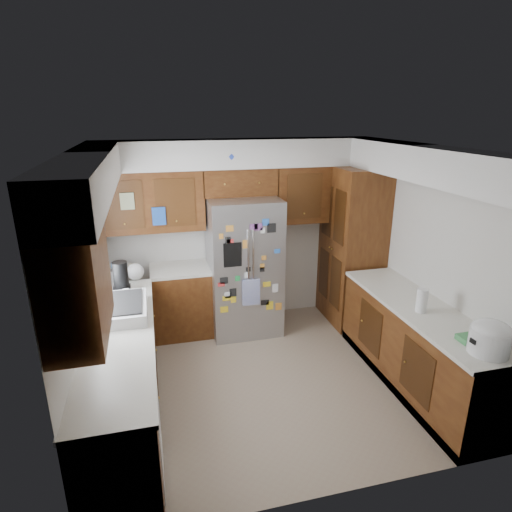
# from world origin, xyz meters

# --- Properties ---
(floor) EXTENTS (3.60, 3.60, 0.00)m
(floor) POSITION_xyz_m (0.00, 0.00, 0.00)
(floor) COLOR gray
(floor) RESTS_ON ground
(room_shell) EXTENTS (3.64, 3.24, 2.52)m
(room_shell) POSITION_xyz_m (-0.11, 0.36, 1.82)
(room_shell) COLOR beige
(room_shell) RESTS_ON ground
(left_counter_run) EXTENTS (1.36, 3.20, 0.92)m
(left_counter_run) POSITION_xyz_m (-1.36, 0.03, 0.43)
(left_counter_run) COLOR #451F0D
(left_counter_run) RESTS_ON ground
(right_counter_run) EXTENTS (0.63, 2.25, 0.92)m
(right_counter_run) POSITION_xyz_m (1.50, -0.47, 0.42)
(right_counter_run) COLOR #451F0D
(right_counter_run) RESTS_ON ground
(pantry) EXTENTS (0.60, 0.90, 2.15)m
(pantry) POSITION_xyz_m (1.50, 1.15, 1.07)
(pantry) COLOR #451F0D
(pantry) RESTS_ON ground
(fridge) EXTENTS (0.90, 0.79, 1.80)m
(fridge) POSITION_xyz_m (-0.00, 1.20, 0.90)
(fridge) COLOR #9A9A9F
(fridge) RESTS_ON ground
(bridge_cabinet) EXTENTS (0.96, 0.34, 0.35)m
(bridge_cabinet) POSITION_xyz_m (0.00, 1.43, 1.98)
(bridge_cabinet) COLOR #451F0D
(bridge_cabinet) RESTS_ON fridge
(fridge_top_items) EXTENTS (0.63, 0.36, 0.31)m
(fridge_top_items) POSITION_xyz_m (-0.01, 1.40, 2.29)
(fridge_top_items) COLOR blue
(fridge_top_items) RESTS_ON bridge_cabinet
(sink_assembly) EXTENTS (0.52, 0.70, 0.37)m
(sink_assembly) POSITION_xyz_m (-1.50, 0.10, 0.99)
(sink_assembly) COLOR white
(sink_assembly) RESTS_ON left_counter_run
(left_counter_clutter) EXTENTS (0.39, 0.80, 0.38)m
(left_counter_clutter) POSITION_xyz_m (-1.47, 0.84, 1.05)
(left_counter_clutter) COLOR black
(left_counter_clutter) RESTS_ON left_counter_run
(rice_cooker) EXTENTS (0.33, 0.33, 0.29)m
(rice_cooker) POSITION_xyz_m (1.50, -1.38, 1.07)
(rice_cooker) COLOR silver
(rice_cooker) RESTS_ON right_counter_run
(paper_towel) EXTENTS (0.11, 0.11, 0.25)m
(paper_towel) POSITION_xyz_m (1.42, -0.57, 1.04)
(paper_towel) COLOR white
(paper_towel) RESTS_ON right_counter_run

